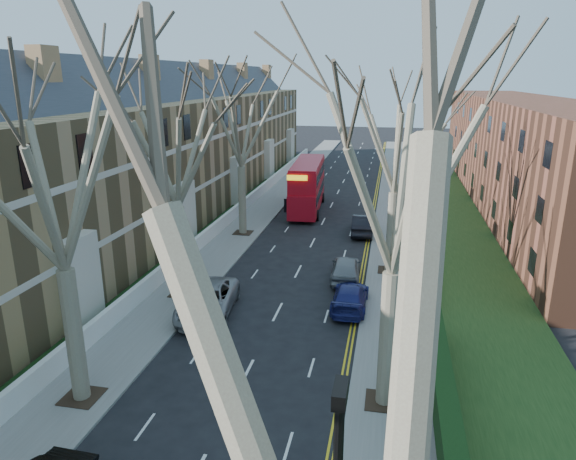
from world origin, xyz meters
The scene contains 17 objects.
pavement_left centered at (-6.00, 39.00, 0.06)m, with size 3.00×102.00×0.12m, color slate.
pavement_right centered at (6.00, 39.00, 0.06)m, with size 3.00×102.00×0.12m, color slate.
terrace_left centered at (-13.65, 31.00, 5.53)m, with size 9.70×78.00×13.60m.
flats_right centered at (17.46, 43.00, 4.98)m, with size 13.97×54.00×10.00m.
front_wall_left centered at (-7.65, 31.00, 0.62)m, with size 0.30×78.00×1.00m.
grass_verge_right centered at (10.50, 39.00, 0.15)m, with size 6.00×102.00×0.06m.
tree_left_mid centered at (-5.70, 6.00, 9.56)m, with size 10.50×10.50×14.71m.
tree_left_far centered at (-5.70, 16.00, 9.24)m, with size 10.15×10.15×14.22m.
tree_left_dist centered at (-5.70, 28.00, 9.56)m, with size 10.50×10.50×14.71m.
tree_right_near centered at (5.70, -6.00, 9.86)m, with size 10.85×10.85×15.20m.
tree_right_mid centered at (5.70, 8.00, 9.56)m, with size 10.50×10.50×14.71m.
tree_right_far centered at (5.70, 22.00, 9.24)m, with size 10.15×10.15×14.22m.
double_decker_bus centered at (-1.99, 36.53, 2.17)m, with size 3.21×10.68×4.43m.
car_left_far centered at (-3.50, 14.03, 0.77)m, with size 2.55×5.54×1.54m, color gray.
car_right_near centered at (3.70, 16.25, 0.65)m, with size 1.82×4.48×1.30m, color navy.
car_right_mid centered at (3.10, 20.22, 0.74)m, with size 1.74×4.33×1.48m, color gray.
car_right_far centered at (3.52, 30.07, 0.77)m, with size 1.63×4.68×1.54m, color black.
Camera 1 is at (5.47, -9.13, 11.97)m, focal length 32.00 mm.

